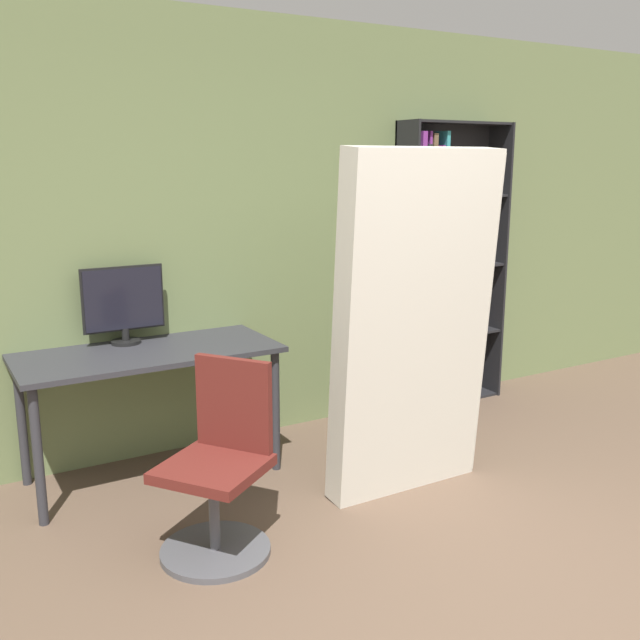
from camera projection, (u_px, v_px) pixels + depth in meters
name	position (u px, v px, depth m)	size (l,w,h in m)	color
wall_back	(265.00, 233.00, 4.65)	(8.00, 0.06, 2.70)	#6B7A4C
desk	(149.00, 366.00, 4.04)	(1.45, 0.66, 0.76)	#2D2D33
monitor	(123.00, 302.00, 4.12)	(0.47, 0.17, 0.46)	black
office_chair	(220.00, 478.00, 3.33)	(0.61, 0.61, 0.91)	#4C4C51
bookshelf	(436.00, 266.00, 5.26)	(0.88, 0.27, 2.08)	black
mattress_near	(414.00, 326.00, 3.82)	(0.93, 0.30, 1.88)	beige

